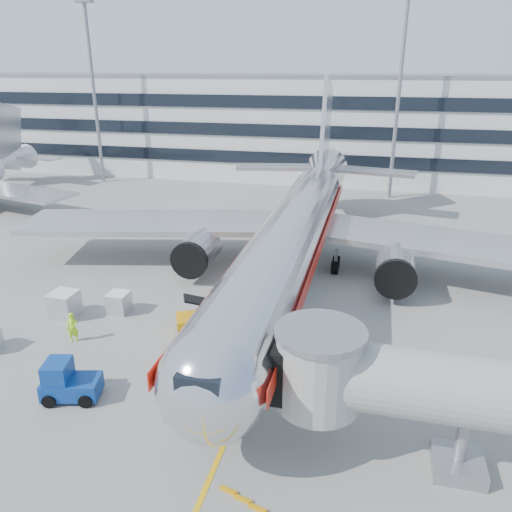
% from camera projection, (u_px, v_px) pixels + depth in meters
% --- Properties ---
extents(ground, '(180.00, 180.00, 0.00)m').
position_uv_depth(ground, '(265.00, 348.00, 31.64)').
color(ground, gray).
rests_on(ground, ground).
extents(lead_in_line, '(0.25, 70.00, 0.01)m').
position_uv_depth(lead_in_line, '(291.00, 285.00, 40.72)').
color(lead_in_line, '#F6B40C').
rests_on(lead_in_line, ground).
extents(main_jet, '(50.95, 48.70, 16.06)m').
position_uv_depth(main_jet, '(296.00, 230.00, 40.78)').
color(main_jet, silver).
rests_on(main_jet, ground).
extents(terminal, '(150.00, 24.25, 15.60)m').
position_uv_depth(terminal, '(342.00, 125.00, 81.51)').
color(terminal, silver).
rests_on(terminal, ground).
extents(light_mast_west, '(2.40, 1.20, 25.45)m').
position_uv_depth(light_mast_west, '(93.00, 80.00, 72.14)').
color(light_mast_west, gray).
rests_on(light_mast_west, ground).
extents(light_mast_centre, '(2.40, 1.20, 25.45)m').
position_uv_depth(light_mast_centre, '(400.00, 82.00, 62.76)').
color(light_mast_centre, gray).
rests_on(light_mast_centre, ground).
extents(belt_loader, '(5.23, 3.69, 2.49)m').
position_uv_depth(belt_loader, '(213.00, 318.00, 33.90)').
color(belt_loader, orange).
rests_on(belt_loader, ground).
extents(baggage_tug, '(3.27, 2.47, 2.22)m').
position_uv_depth(baggage_tug, '(68.00, 382.00, 26.60)').
color(baggage_tug, navy).
rests_on(baggage_tug, ground).
extents(cargo_container_left, '(1.45, 1.45, 1.52)m').
position_uv_depth(cargo_container_left, '(119.00, 303.00, 36.04)').
color(cargo_container_left, '#BBBEC3').
rests_on(cargo_container_left, ground).
extents(cargo_container_right, '(1.79, 1.79, 1.86)m').
position_uv_depth(cargo_container_right, '(65.00, 304.00, 35.38)').
color(cargo_container_right, '#BBBEC3').
rests_on(cargo_container_right, ground).
extents(ramp_worker, '(0.85, 0.70, 2.01)m').
position_uv_depth(ramp_worker, '(73.00, 328.00, 32.09)').
color(ramp_worker, '#A4F619').
rests_on(ramp_worker, ground).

